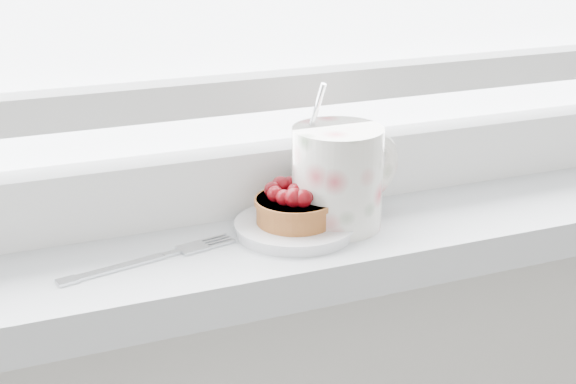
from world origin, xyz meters
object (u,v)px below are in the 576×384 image
saucer (295,227)px  raspberry_tart (295,204)px  floral_mug (340,175)px  fork (148,259)px

saucer → raspberry_tart: bearing=-35.8°
saucer → floral_mug: 0.07m
saucer → floral_mug: bearing=3.8°
raspberry_tart → floral_mug: (0.05, 0.00, 0.02)m
saucer → floral_mug: size_ratio=0.82×
floral_mug → raspberry_tart: bearing=-176.1°
saucer → fork: 0.15m
saucer → floral_mug: (0.05, 0.00, 0.05)m
raspberry_tart → floral_mug: bearing=3.9°
floral_mug → fork: (-0.20, -0.01, -0.05)m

